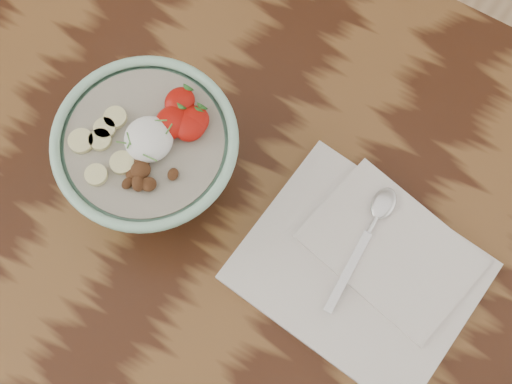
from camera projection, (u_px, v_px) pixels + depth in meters
The scene contains 4 objects.
table at pixel (190, 237), 96.09cm from camera, with size 160.00×90.00×75.00cm.
breakfast_bowl at pixel (150, 155), 82.24cm from camera, with size 20.86×20.86×13.77cm.
napkin at pixel (366, 267), 84.74cm from camera, with size 28.75×24.73×1.64cm.
spoon at pixel (375, 220), 85.11cm from camera, with size 2.98×17.07×0.89cm.
Camera 1 is at (19.59, -15.59, 159.11)cm, focal length 50.00 mm.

